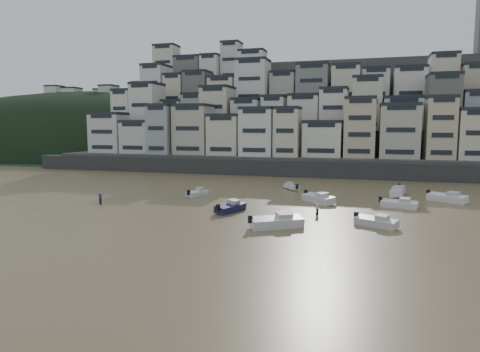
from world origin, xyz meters
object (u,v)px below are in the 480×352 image
(boat_f, at_px, (198,192))
(person_pink, at_px, (317,208))
(boat_h, at_px, (292,186))
(boat_c, at_px, (230,206))
(boat_g, at_px, (447,197))
(boat_b, at_px, (376,221))
(boat_i, at_px, (398,190))
(boat_e, at_px, (318,197))
(person_blue, at_px, (100,198))
(boat_d, at_px, (399,203))
(boat_a, at_px, (277,220))

(boat_f, relative_size, person_pink, 2.54)
(boat_h, height_order, person_pink, person_pink)
(boat_c, height_order, boat_f, boat_c)
(boat_c, height_order, person_pink, person_pink)
(boat_g, distance_m, boat_b, 21.78)
(boat_g, relative_size, boat_i, 0.93)
(boat_e, xyz_separation_m, person_blue, (-29.73, -10.18, 0.03))
(boat_g, xyz_separation_m, person_pink, (-17.27, -14.68, 0.05))
(boat_d, distance_m, boat_f, 30.25)
(boat_c, bearing_deg, boat_h, 7.57)
(boat_c, relative_size, person_blue, 3.17)
(boat_h, bearing_deg, boat_b, 173.93)
(boat_f, bearing_deg, boat_i, -52.93)
(boat_b, bearing_deg, boat_g, 89.71)
(boat_f, bearing_deg, boat_b, -97.29)
(boat_h, distance_m, boat_i, 17.54)
(boat_g, height_order, boat_a, boat_a)
(boat_g, distance_m, boat_f, 37.67)
(boat_i, bearing_deg, boat_e, -39.87)
(boat_b, xyz_separation_m, boat_a, (-10.48, -3.75, 0.16))
(boat_b, distance_m, boat_a, 11.13)
(boat_a, xyz_separation_m, person_blue, (-27.06, 6.79, -0.00))
(boat_d, height_order, boat_i, boat_i)
(boat_e, bearing_deg, boat_g, 61.29)
(boat_d, height_order, boat_g, boat_g)
(boat_a, bearing_deg, boat_b, -12.19)
(boat_h, distance_m, boat_e, 13.23)
(boat_e, xyz_separation_m, boat_i, (11.52, 10.12, 0.05))
(boat_g, relative_size, person_blue, 3.46)
(boat_e, bearing_deg, boat_d, 38.79)
(boat_c, distance_m, boat_i, 29.65)
(boat_c, relative_size, boat_a, 0.86)
(boat_c, xyz_separation_m, boat_a, (7.58, -6.97, 0.12))
(boat_g, height_order, person_pink, person_pink)
(person_blue, bearing_deg, boat_g, 18.65)
(boat_d, distance_m, boat_h, 21.17)
(boat_i, height_order, person_pink, boat_i)
(boat_h, bearing_deg, boat_d, -161.52)
(boat_h, xyz_separation_m, boat_i, (17.45, -1.70, 0.28))
(boat_g, bearing_deg, boat_b, -84.93)
(boat_h, bearing_deg, boat_g, -138.53)
(boat_h, relative_size, boat_e, 0.73)
(boat_d, relative_size, boat_b, 1.01)
(boat_b, height_order, boat_e, boat_e)
(boat_f, bearing_deg, boat_h, -29.86)
(boat_h, height_order, boat_a, boat_a)
(boat_b, distance_m, boat_f, 30.31)
(boat_d, bearing_deg, boat_g, 56.53)
(boat_g, relative_size, person_pink, 3.46)
(boat_g, bearing_deg, boat_i, -179.03)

